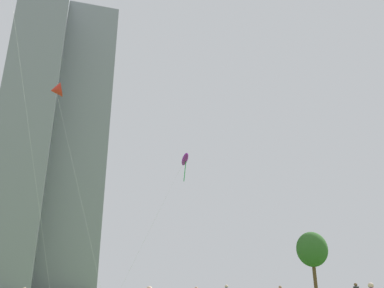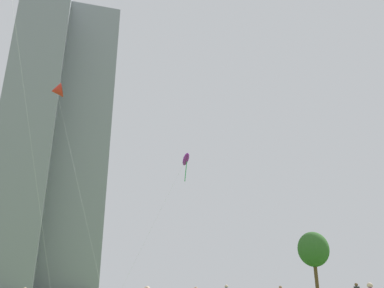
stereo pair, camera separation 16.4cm
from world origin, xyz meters
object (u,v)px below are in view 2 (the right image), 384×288
Objects in this scene: park_tree_0 at (313,250)px; kite_flying_5 at (186,160)px; distant_highrise_0 at (32,112)px; distant_highrise_1 at (80,141)px; kite_flying_6 at (57,91)px.

kite_flying_5 is at bearing -163.60° from park_tree_0.
kite_flying_5 is 87.14m from distant_highrise_0.
kite_flying_5 is 2.02× the size of park_tree_0.
park_tree_0 is 96.48m from distant_highrise_1.
kite_flying_5 is 89.21m from distant_highrise_1.
distant_highrise_1 is at bearing 26.54° from distant_highrise_0.
distant_highrise_0 is at bearing 110.65° from kite_flying_6.
distant_highrise_1 reaches higher than park_tree_0.
kite_flying_5 is 0.17× the size of distant_highrise_0.
distant_highrise_0 is (-29.21, 77.53, 32.25)m from kite_flying_6.
distant_highrise_1 reaches higher than kite_flying_5.
park_tree_0 is (31.75, 16.04, -14.04)m from kite_flying_6.
distant_highrise_0 is at bearing 134.75° from park_tree_0.
park_tree_0 is at bearing 16.40° from kite_flying_5.
kite_flying_6 is 38.24m from park_tree_0.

